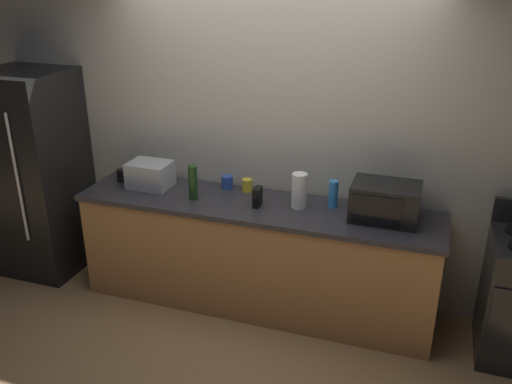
{
  "coord_description": "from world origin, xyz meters",
  "views": [
    {
      "loc": [
        1.23,
        -3.24,
        2.62
      ],
      "look_at": [
        0.0,
        0.4,
        1.0
      ],
      "focal_mm": 38.38,
      "sensor_mm": 36.0,
      "label": 1
    }
  ],
  "objects_px": {
    "paper_towel_roll": "(299,191)",
    "bottle_wine": "(193,182)",
    "bottle_spray_cleaner": "(333,194)",
    "mug_blue": "(227,182)",
    "cordless_phone": "(258,197)",
    "microwave": "(385,202)",
    "mug_black": "(122,175)",
    "mug_yellow": "(247,185)",
    "toaster_oven": "(150,175)",
    "refrigerator": "(36,173)"
  },
  "relations": [
    {
      "from": "mug_blue",
      "to": "bottle_wine",
      "type": "bearing_deg",
      "value": -121.24
    },
    {
      "from": "toaster_oven",
      "to": "mug_yellow",
      "type": "relative_size",
      "value": 3.3
    },
    {
      "from": "cordless_phone",
      "to": "mug_yellow",
      "type": "distance_m",
      "value": 0.31
    },
    {
      "from": "cordless_phone",
      "to": "mug_black",
      "type": "bearing_deg",
      "value": 173.31
    },
    {
      "from": "bottle_wine",
      "to": "microwave",
      "type": "bearing_deg",
      "value": 4.2
    },
    {
      "from": "paper_towel_roll",
      "to": "mug_black",
      "type": "distance_m",
      "value": 1.56
    },
    {
      "from": "refrigerator",
      "to": "paper_towel_roll",
      "type": "height_order",
      "value": "refrigerator"
    },
    {
      "from": "bottle_spray_cleaner",
      "to": "bottle_wine",
      "type": "relative_size",
      "value": 0.77
    },
    {
      "from": "toaster_oven",
      "to": "bottle_spray_cleaner",
      "type": "xyz_separation_m",
      "value": [
        1.51,
        0.08,
        0.0
      ]
    },
    {
      "from": "microwave",
      "to": "cordless_phone",
      "type": "distance_m",
      "value": 0.94
    },
    {
      "from": "refrigerator",
      "to": "bottle_spray_cleaner",
      "type": "bearing_deg",
      "value": 3.02
    },
    {
      "from": "refrigerator",
      "to": "bottle_spray_cleaner",
      "type": "xyz_separation_m",
      "value": [
        2.62,
        0.14,
        0.11
      ]
    },
    {
      "from": "bottle_spray_cleaner",
      "to": "mug_blue",
      "type": "relative_size",
      "value": 1.98
    },
    {
      "from": "refrigerator",
      "to": "bottle_wine",
      "type": "relative_size",
      "value": 6.55
    },
    {
      "from": "bottle_spray_cleaner",
      "to": "mug_blue",
      "type": "xyz_separation_m",
      "value": [
        -0.89,
        0.09,
        -0.05
      ]
    },
    {
      "from": "microwave",
      "to": "toaster_oven",
      "type": "height_order",
      "value": "microwave"
    },
    {
      "from": "paper_towel_roll",
      "to": "microwave",
      "type": "bearing_deg",
      "value": -0.2
    },
    {
      "from": "refrigerator",
      "to": "mug_blue",
      "type": "distance_m",
      "value": 1.74
    },
    {
      "from": "bottle_spray_cleaner",
      "to": "bottle_wine",
      "type": "height_order",
      "value": "bottle_wine"
    },
    {
      "from": "toaster_oven",
      "to": "bottle_spray_cleaner",
      "type": "bearing_deg",
      "value": 2.95
    },
    {
      "from": "refrigerator",
      "to": "mug_yellow",
      "type": "distance_m",
      "value": 1.91
    },
    {
      "from": "paper_towel_roll",
      "to": "cordless_phone",
      "type": "bearing_deg",
      "value": -165.08
    },
    {
      "from": "cordless_phone",
      "to": "paper_towel_roll",
      "type": "bearing_deg",
      "value": 13.67
    },
    {
      "from": "microwave",
      "to": "mug_black",
      "type": "height_order",
      "value": "microwave"
    },
    {
      "from": "microwave",
      "to": "mug_yellow",
      "type": "distance_m",
      "value": 1.13
    },
    {
      "from": "mug_blue",
      "to": "mug_yellow",
      "type": "xyz_separation_m",
      "value": [
        0.17,
        -0.0,
        -0.0
      ]
    },
    {
      "from": "toaster_oven",
      "to": "paper_towel_roll",
      "type": "xyz_separation_m",
      "value": [
        1.27,
        -0.01,
        0.03
      ]
    },
    {
      "from": "bottle_wine",
      "to": "mug_black",
      "type": "relative_size",
      "value": 2.62
    },
    {
      "from": "microwave",
      "to": "toaster_oven",
      "type": "bearing_deg",
      "value": 179.63
    },
    {
      "from": "cordless_phone",
      "to": "mug_blue",
      "type": "distance_m",
      "value": 0.43
    },
    {
      "from": "paper_towel_roll",
      "to": "bottle_wine",
      "type": "relative_size",
      "value": 0.98
    },
    {
      "from": "paper_towel_roll",
      "to": "bottle_wine",
      "type": "distance_m",
      "value": 0.83
    },
    {
      "from": "mug_yellow",
      "to": "mug_blue",
      "type": "bearing_deg",
      "value": 178.56
    },
    {
      "from": "paper_towel_roll",
      "to": "mug_blue",
      "type": "height_order",
      "value": "paper_towel_roll"
    },
    {
      "from": "cordless_phone",
      "to": "mug_blue",
      "type": "height_order",
      "value": "cordless_phone"
    },
    {
      "from": "toaster_oven",
      "to": "mug_yellow",
      "type": "distance_m",
      "value": 0.81
    },
    {
      "from": "paper_towel_roll",
      "to": "cordless_phone",
      "type": "relative_size",
      "value": 1.8
    },
    {
      "from": "refrigerator",
      "to": "mug_yellow",
      "type": "relative_size",
      "value": 17.47
    },
    {
      "from": "refrigerator",
      "to": "mug_yellow",
      "type": "bearing_deg",
      "value": 6.64
    },
    {
      "from": "microwave",
      "to": "paper_towel_roll",
      "type": "distance_m",
      "value": 0.63
    },
    {
      "from": "bottle_spray_cleaner",
      "to": "mug_black",
      "type": "distance_m",
      "value": 1.8
    },
    {
      "from": "toaster_oven",
      "to": "mug_blue",
      "type": "relative_size",
      "value": 3.18
    },
    {
      "from": "paper_towel_roll",
      "to": "mug_blue",
      "type": "xyz_separation_m",
      "value": [
        -0.65,
        0.18,
        -0.08
      ]
    },
    {
      "from": "paper_towel_roll",
      "to": "mug_black",
      "type": "relative_size",
      "value": 2.57
    },
    {
      "from": "microwave",
      "to": "cordless_phone",
      "type": "bearing_deg",
      "value": -175.2
    },
    {
      "from": "refrigerator",
      "to": "mug_blue",
      "type": "height_order",
      "value": "refrigerator"
    },
    {
      "from": "cordless_phone",
      "to": "mug_yellow",
      "type": "xyz_separation_m",
      "value": [
        -0.17,
        0.25,
        -0.02
      ]
    },
    {
      "from": "bottle_spray_cleaner",
      "to": "mug_yellow",
      "type": "distance_m",
      "value": 0.73
    },
    {
      "from": "paper_towel_roll",
      "to": "mug_yellow",
      "type": "xyz_separation_m",
      "value": [
        -0.48,
        0.17,
        -0.08
      ]
    },
    {
      "from": "cordless_phone",
      "to": "bottle_spray_cleaner",
      "type": "xyz_separation_m",
      "value": [
        0.55,
        0.17,
        0.03
      ]
    }
  ]
}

